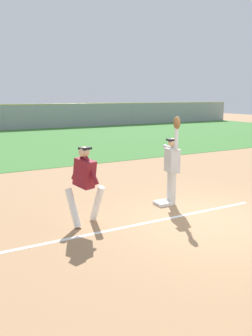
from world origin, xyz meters
The scene contains 9 objects.
ground_plane centered at (0.00, 0.00, 0.00)m, with size 74.82×74.82×0.00m, color #A37A54.
outfield_grass centered at (0.00, 15.85, 0.01)m, with size 49.10×17.06×0.01m, color #3D7533.
chalk_foul_line centered at (-4.27, 0.52, 0.00)m, with size 12.00×0.10×0.01m, color white.
first_base centered at (-0.27, 1.42, 0.04)m, with size 0.38×0.38×0.08m, color white.
fielder centered at (-0.02, 1.38, 1.12)m, with size 0.35×0.89×2.28m.
runner centered at (-2.56, 1.11, 1.00)m, with size 0.86×0.82×1.72m.
baseball centered at (0.18, 1.58, 2.11)m, with size 0.07×0.07×0.07m, color white.
outfield_fence centered at (0.00, 24.39, 1.06)m, with size 49.18×0.08×2.11m.
parked_car_white centered at (5.01, 27.04, 0.67)m, with size 4.53×2.37×1.25m.
Camera 1 is at (-5.34, -5.63, 2.76)m, focal length 37.17 mm.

